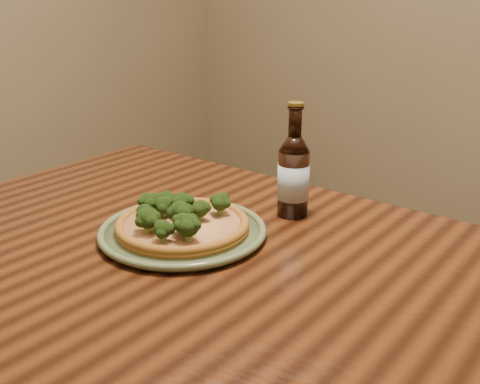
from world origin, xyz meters
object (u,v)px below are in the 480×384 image
Objects in this scene: plate at (183,231)px; pizza at (181,222)px; table at (269,334)px; beer_bottle at (293,175)px.

plate is 0.02m from pizza.
table is at bearing -11.91° from plate.
table is 5.02× the size of plate.
beer_bottle is at bearing 64.34° from pizza.
plate reaches higher than table.
pizza is at bearing 168.80° from table.
table is 6.32× the size of pizza.
beer_bottle reaches higher than pizza.
table is 6.79× the size of beer_bottle.
pizza is at bearing -108.12° from plate.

